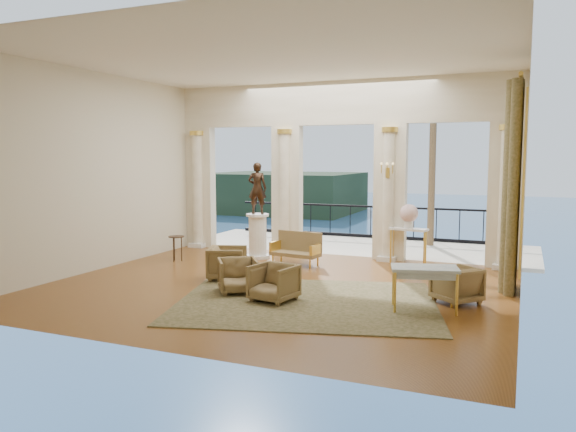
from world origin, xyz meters
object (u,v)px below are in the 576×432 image
at_px(side_table, 176,240).
at_px(settee, 297,248).
at_px(armchair_b, 274,281).
at_px(statue, 257,188).
at_px(armchair_a, 238,274).
at_px(game_table, 425,271).
at_px(console_table, 408,234).
at_px(armchair_c, 457,283).
at_px(pedestal, 258,237).
at_px(armchair_d, 227,261).

bearing_deg(side_table, settee, 15.07).
relative_size(armchair_b, statue, 0.57).
xyz_separation_m(armchair_a, armchair_b, (0.89, -0.30, 0.01)).
xyz_separation_m(game_table, console_table, (-1.07, 4.15, 0.04)).
bearing_deg(settee, armchair_c, -21.08).
distance_m(armchair_a, side_table, 3.72).
distance_m(settee, pedestal, 1.33).
xyz_separation_m(armchair_d, side_table, (-2.18, 1.33, 0.15)).
height_order(armchair_a, settee, settee).
height_order(pedestal, console_table, pedestal).
bearing_deg(pedestal, statue, -63.43).
distance_m(armchair_c, pedestal, 5.82).
relative_size(armchair_c, game_table, 0.59).
distance_m(armchair_c, side_table, 7.01).
relative_size(armchair_c, console_table, 0.75).
bearing_deg(game_table, settee, 124.83).
relative_size(settee, statue, 0.96).
bearing_deg(game_table, statue, 129.69).
relative_size(armchair_a, armchair_c, 1.02).
bearing_deg(armchair_d, console_table, -63.34).
bearing_deg(settee, statue, 169.95).
relative_size(armchair_b, armchair_c, 1.04).
height_order(armchair_b, console_table, console_table).
distance_m(armchair_d, side_table, 2.55).
relative_size(armchair_d, console_table, 0.81).
distance_m(pedestal, statue, 1.25).
bearing_deg(armchair_a, statue, 75.15).
bearing_deg(armchair_b, armchair_a, 172.04).
bearing_deg(statue, armchair_c, 143.81).
distance_m(armchair_a, console_table, 4.92).
bearing_deg(console_table, armchair_c, -56.10).
height_order(settee, console_table, console_table).
distance_m(armchair_d, pedestal, 2.58).
relative_size(settee, console_table, 1.31).
bearing_deg(settee, pedestal, 169.95).
relative_size(armchair_c, statue, 0.55).
height_order(armchair_a, side_table, armchair_a).
distance_m(armchair_b, console_table, 4.84).
bearing_deg(pedestal, armchair_d, -78.44).
height_order(settee, game_table, settee).
height_order(armchair_b, armchair_c, armchair_b).
height_order(game_table, console_table, console_table).
distance_m(armchair_b, game_table, 2.65).
bearing_deg(armchair_d, game_table, -120.67).
height_order(armchair_b, pedestal, pedestal).
height_order(armchair_a, armchair_b, armchair_b).
bearing_deg(armchair_d, settee, -38.86).
distance_m(armchair_b, pedestal, 4.36).
distance_m(armchair_a, game_table, 3.50).
height_order(armchair_a, statue, statue).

